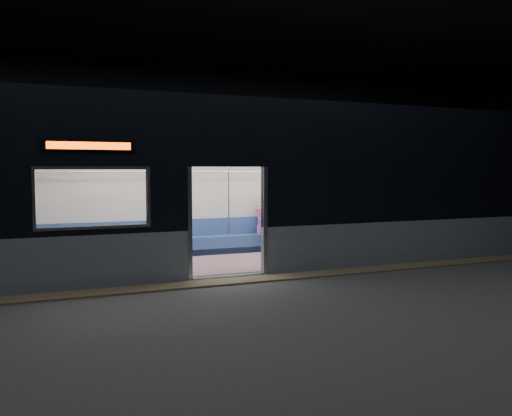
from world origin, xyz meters
TOP-DOWN VIEW (x-y plane):
  - station_floor at (0.00, 0.00)m, footprint 24.00×14.00m
  - station_envelope at (0.00, 0.00)m, footprint 24.00×14.00m
  - tactile_strip at (0.00, 0.55)m, footprint 22.80×0.50m
  - metro_car at (-0.00, 2.54)m, footprint 18.00×3.04m
  - passenger at (1.89, 3.55)m, footprint 0.40×0.68m
  - handbag at (1.86, 3.33)m, footprint 0.30×0.27m
  - transit_map at (5.00, 3.85)m, footprint 0.95×0.03m

SIDE VIEW (x-z plane):
  - station_floor at x=0.00m, z-range -0.01..0.00m
  - tactile_strip at x=0.00m, z-range 0.00..0.03m
  - handbag at x=1.86m, z-range 0.61..0.74m
  - passenger at x=1.89m, z-range 0.11..1.47m
  - transit_map at x=5.00m, z-range 1.15..1.76m
  - metro_car at x=0.00m, z-range 0.17..3.52m
  - station_envelope at x=0.00m, z-range 1.16..6.16m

